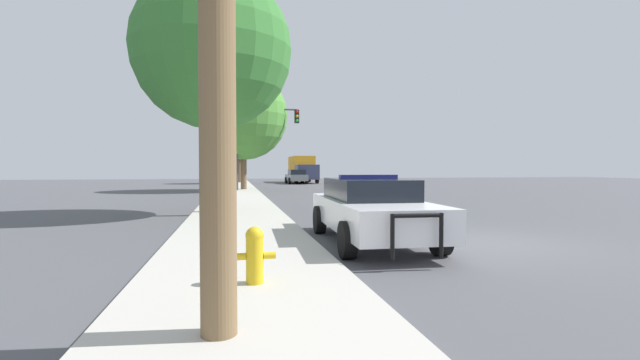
{
  "coord_description": "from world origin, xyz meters",
  "views": [
    {
      "loc": [
        -5.26,
        -8.36,
        1.63
      ],
      "look_at": [
        -1.29,
        11.06,
        1.05
      ],
      "focal_mm": 24.0,
      "sensor_mm": 36.0,
      "label": 1
    }
  ],
  "objects": [
    {
      "name": "ground_plane",
      "position": [
        0.0,
        0.0,
        0.0
      ],
      "size": [
        110.0,
        110.0,
        0.0
      ],
      "primitive_type": "plane",
      "color": "#4F4F54"
    },
    {
      "name": "sidewalk_left",
      "position": [
        -5.1,
        0.0,
        0.07
      ],
      "size": [
        3.0,
        110.0,
        0.13
      ],
      "color": "#BCB7AD",
      "rests_on": "ground_plane"
    },
    {
      "name": "police_car",
      "position": [
        -2.33,
        0.5,
        0.75
      ],
      "size": [
        2.14,
        5.06,
        1.47
      ],
      "rotation": [
        0.0,
        0.0,
        3.11
      ],
      "color": "white",
      "rests_on": "ground_plane"
    },
    {
      "name": "fire_hydrant",
      "position": [
        -4.99,
        -2.81,
        0.52
      ],
      "size": [
        0.54,
        0.24,
        0.74
      ],
      "color": "gold",
      "rests_on": "sidewalk_left"
    },
    {
      "name": "traffic_light",
      "position": [
        -3.37,
        20.49,
        4.08
      ],
      "size": [
        4.24,
        0.35,
        5.58
      ],
      "color": "#424247",
      "rests_on": "sidewalk_left"
    },
    {
      "name": "car_background_distant",
      "position": [
        1.03,
        34.3,
        0.75
      ],
      "size": [
        1.96,
        4.3,
        1.43
      ],
      "rotation": [
        0.0,
        0.0,
        0.01
      ],
      "color": "slate",
      "rests_on": "ground_plane"
    },
    {
      "name": "box_truck",
      "position": [
        2.16,
        37.61,
        1.53
      ],
      "size": [
        2.5,
        8.01,
        2.86
      ],
      "rotation": [
        0.0,
        0.0,
        3.13
      ],
      "color": "#333856",
      "rests_on": "ground_plane"
    },
    {
      "name": "tree_sidewalk_far",
      "position": [
        -4.64,
        35.89,
        4.6
      ],
      "size": [
        3.87,
        3.87,
        6.42
      ],
      "color": "brown",
      "rests_on": "sidewalk_left"
    },
    {
      "name": "tree_sidewalk_near",
      "position": [
        -5.91,
        6.58,
        5.6
      ],
      "size": [
        5.33,
        5.33,
        8.14
      ],
      "color": "#4C3823",
      "rests_on": "sidewalk_left"
    },
    {
      "name": "tree_sidewalk_mid",
      "position": [
        -4.52,
        21.81,
        5.21
      ],
      "size": [
        6.13,
        6.13,
        8.16
      ],
      "color": "brown",
      "rests_on": "sidewalk_left"
    }
  ]
}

